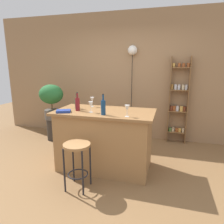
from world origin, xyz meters
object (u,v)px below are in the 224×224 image
at_px(plant_stool, 53,129).
at_px(wine_glass_right, 92,100).
at_px(bottle_spirits_clear, 77,103).
at_px(bottle_wine_red, 77,104).
at_px(spice_shelf, 178,101).
at_px(wine_glass_center, 127,108).
at_px(pendant_globe_light, 132,52).
at_px(wine_glass_left, 91,105).
at_px(bar_stool, 77,155).
at_px(cookbook, 64,111).
at_px(bottle_vinegar, 103,107).
at_px(potted_plant, 51,98).

height_order(plant_stool, wine_glass_right, wine_glass_right).
bearing_deg(bottle_spirits_clear, bottle_wine_red, -61.57).
bearing_deg(spice_shelf, wine_glass_center, -112.65).
distance_m(spice_shelf, pendant_globe_light, 1.44).
distance_m(wine_glass_left, wine_glass_center, 0.59).
bearing_deg(bottle_wine_red, pendant_globe_light, 71.11).
relative_size(bar_stool, spice_shelf, 0.35).
relative_size(spice_shelf, cookbook, 8.76).
bearing_deg(bottle_spirits_clear, plant_stool, 139.87).
bearing_deg(bottle_vinegar, wine_glass_left, 156.04).
height_order(bottle_spirits_clear, pendant_globe_light, pendant_globe_light).
relative_size(bottle_wine_red, bottle_spirits_clear, 1.15).
height_order(bar_stool, bottle_spirits_clear, bottle_spirits_clear).
bearing_deg(wine_glass_right, wine_glass_center, -36.44).
height_order(bottle_vinegar, wine_glass_left, bottle_vinegar).
xyz_separation_m(bottle_vinegar, wine_glass_left, (-0.23, 0.10, 0.00)).
bearing_deg(wine_glass_left, wine_glass_center, -11.06).
height_order(potted_plant, wine_glass_left, potted_plant).
xyz_separation_m(bar_stool, cookbook, (-0.40, 0.41, 0.49)).
xyz_separation_m(potted_plant, bottle_spirits_clear, (1.03, -0.87, 0.09)).
relative_size(wine_glass_left, cookbook, 0.78).
xyz_separation_m(bottle_wine_red, bottle_vinegar, (0.48, -0.16, 0.01)).
xyz_separation_m(potted_plant, bottle_wine_red, (1.10, -1.00, 0.11)).
xyz_separation_m(spice_shelf, bottle_vinegar, (-1.09, -1.76, 0.16)).
relative_size(spice_shelf, bottle_spirits_clear, 7.36).
distance_m(wine_glass_right, cookbook, 0.60).
bearing_deg(potted_plant, pendant_globe_light, 20.74).
bearing_deg(bottle_wine_red, spice_shelf, 45.54).
relative_size(bottle_vinegar, wine_glass_right, 1.86).
distance_m(bottle_spirits_clear, bottle_vinegar, 0.63).
distance_m(potted_plant, bottle_spirits_clear, 1.35).
bearing_deg(bar_stool, wine_glass_left, 89.94).
bearing_deg(wine_glass_center, bar_stool, -144.90).
bearing_deg(wine_glass_center, pendant_globe_light, 98.60).
height_order(bar_stool, bottle_vinegar, bottle_vinegar).
bearing_deg(spice_shelf, cookbook, -134.21).
xyz_separation_m(spice_shelf, plant_stool, (-2.67, -0.60, -0.67)).
xyz_separation_m(bottle_vinegar, cookbook, (-0.63, -0.01, -0.10)).
distance_m(potted_plant, wine_glass_center, 2.26).
relative_size(bottle_wine_red, pendant_globe_light, 0.14).
bearing_deg(cookbook, spice_shelf, 22.12).
relative_size(bar_stool, pendant_globe_light, 0.31).
bearing_deg(bottle_vinegar, pendant_globe_light, 87.50).
bearing_deg(pendant_globe_light, wine_glass_center, -81.40).
height_order(wine_glass_left, pendant_globe_light, pendant_globe_light).
relative_size(bottle_vinegar, wine_glass_left, 1.86).
relative_size(spice_shelf, bottle_vinegar, 6.03).
bearing_deg(plant_stool, bottle_wine_red, -42.27).
bearing_deg(bottle_vinegar, bottle_spirits_clear, 151.83).
height_order(bar_stool, wine_glass_left, wine_glass_left).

